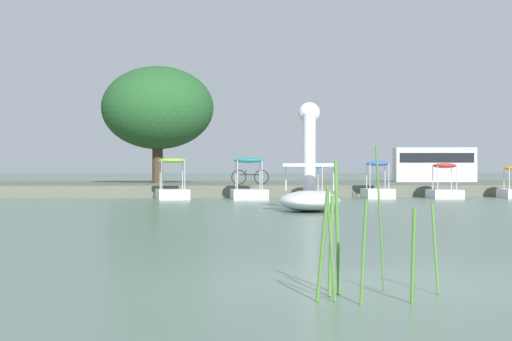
{
  "coord_description": "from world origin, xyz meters",
  "views": [
    {
      "loc": [
        -2.39,
        -9.55,
        1.15
      ],
      "look_at": [
        1.04,
        22.86,
        1.12
      ],
      "focal_mm": 67.73,
      "sensor_mm": 36.0,
      "label": 1
    }
  ],
  "objects_px": {
    "parked_van": "(434,163)",
    "tree_broadleaf_right": "(158,108)",
    "pedal_boat_teal": "(249,188)",
    "pedal_boat_cyan": "(313,189)",
    "swan_boat": "(310,188)",
    "bicycle_parked": "(250,177)",
    "pedal_boat_blue": "(378,188)",
    "pedal_boat_lime": "(172,187)",
    "pedal_boat_red": "(445,188)"
  },
  "relations": [
    {
      "from": "pedal_boat_red",
      "to": "pedal_boat_teal",
      "type": "bearing_deg",
      "value": -179.03
    },
    {
      "from": "pedal_boat_blue",
      "to": "tree_broadleaf_right",
      "type": "height_order",
      "value": "tree_broadleaf_right"
    },
    {
      "from": "pedal_boat_teal",
      "to": "bicycle_parked",
      "type": "bearing_deg",
      "value": 83.72
    },
    {
      "from": "pedal_boat_cyan",
      "to": "pedal_boat_lime",
      "type": "bearing_deg",
      "value": 179.54
    },
    {
      "from": "swan_boat",
      "to": "tree_broadleaf_right",
      "type": "relative_size",
      "value": 0.42
    },
    {
      "from": "swan_boat",
      "to": "pedal_boat_teal",
      "type": "height_order",
      "value": "swan_boat"
    },
    {
      "from": "pedal_boat_lime",
      "to": "pedal_boat_teal",
      "type": "bearing_deg",
      "value": -6.12
    },
    {
      "from": "pedal_boat_blue",
      "to": "bicycle_parked",
      "type": "height_order",
      "value": "pedal_boat_blue"
    },
    {
      "from": "pedal_boat_lime",
      "to": "pedal_boat_cyan",
      "type": "bearing_deg",
      "value": -0.46
    },
    {
      "from": "bicycle_parked",
      "to": "pedal_boat_blue",
      "type": "bearing_deg",
      "value": -39.9
    },
    {
      "from": "pedal_boat_lime",
      "to": "pedal_boat_cyan",
      "type": "distance_m",
      "value": 5.57
    },
    {
      "from": "pedal_boat_blue",
      "to": "parked_van",
      "type": "relative_size",
      "value": 0.41
    },
    {
      "from": "swan_boat",
      "to": "bicycle_parked",
      "type": "height_order",
      "value": "swan_boat"
    },
    {
      "from": "pedal_boat_lime",
      "to": "parked_van",
      "type": "xyz_separation_m",
      "value": [
        14.53,
        13.55,
        1.04
      ]
    },
    {
      "from": "swan_boat",
      "to": "parked_van",
      "type": "bearing_deg",
      "value": 66.27
    },
    {
      "from": "pedal_boat_lime",
      "to": "tree_broadleaf_right",
      "type": "relative_size",
      "value": 0.27
    },
    {
      "from": "pedal_boat_teal",
      "to": "tree_broadleaf_right",
      "type": "relative_size",
      "value": 0.3
    },
    {
      "from": "pedal_boat_lime",
      "to": "pedal_boat_blue",
      "type": "height_order",
      "value": "pedal_boat_lime"
    },
    {
      "from": "pedal_boat_lime",
      "to": "bicycle_parked",
      "type": "distance_m",
      "value": 5.46
    },
    {
      "from": "pedal_boat_cyan",
      "to": "parked_van",
      "type": "relative_size",
      "value": 0.4
    },
    {
      "from": "bicycle_parked",
      "to": "parked_van",
      "type": "bearing_deg",
      "value": 40.26
    },
    {
      "from": "tree_broadleaf_right",
      "to": "bicycle_parked",
      "type": "distance_m",
      "value": 8.01
    },
    {
      "from": "pedal_boat_lime",
      "to": "pedal_boat_red",
      "type": "relative_size",
      "value": 1.06
    },
    {
      "from": "swan_boat",
      "to": "parked_van",
      "type": "relative_size",
      "value": 0.71
    },
    {
      "from": "pedal_boat_blue",
      "to": "parked_van",
      "type": "height_order",
      "value": "parked_van"
    },
    {
      "from": "parked_van",
      "to": "pedal_boat_teal",
      "type": "bearing_deg",
      "value": -129.79
    },
    {
      "from": "pedal_boat_red",
      "to": "pedal_boat_cyan",
      "type": "bearing_deg",
      "value": 178.48
    },
    {
      "from": "swan_boat",
      "to": "pedal_boat_cyan",
      "type": "height_order",
      "value": "swan_boat"
    },
    {
      "from": "pedal_boat_cyan",
      "to": "bicycle_parked",
      "type": "relative_size",
      "value": 1.1
    },
    {
      "from": "pedal_boat_red",
      "to": "bicycle_parked",
      "type": "relative_size",
      "value": 1.2
    },
    {
      "from": "bicycle_parked",
      "to": "parked_van",
      "type": "distance_m",
      "value": 14.5
    },
    {
      "from": "pedal_boat_teal",
      "to": "swan_boat",
      "type": "bearing_deg",
      "value": -86.78
    },
    {
      "from": "pedal_boat_teal",
      "to": "parked_van",
      "type": "bearing_deg",
      "value": 50.21
    },
    {
      "from": "swan_boat",
      "to": "pedal_boat_lime",
      "type": "bearing_deg",
      "value": 107.64
    },
    {
      "from": "swan_boat",
      "to": "bicycle_parked",
      "type": "bearing_deg",
      "value": 90.45
    },
    {
      "from": "pedal_boat_teal",
      "to": "parked_van",
      "type": "xyz_separation_m",
      "value": [
        11.55,
        13.87,
        1.06
      ]
    },
    {
      "from": "swan_boat",
      "to": "bicycle_parked",
      "type": "xyz_separation_m",
      "value": [
        -0.12,
        15.51,
        0.18
      ]
    },
    {
      "from": "swan_boat",
      "to": "pedal_boat_blue",
      "type": "height_order",
      "value": "swan_boat"
    },
    {
      "from": "pedal_boat_teal",
      "to": "parked_van",
      "type": "height_order",
      "value": "parked_van"
    },
    {
      "from": "parked_van",
      "to": "tree_broadleaf_right",
      "type": "bearing_deg",
      "value": -167.59
    },
    {
      "from": "pedal_boat_teal",
      "to": "tree_broadleaf_right",
      "type": "xyz_separation_m",
      "value": [
        -3.52,
        10.55,
        3.77
      ]
    },
    {
      "from": "swan_boat",
      "to": "pedal_boat_cyan",
      "type": "xyz_separation_m",
      "value": [
        1.97,
        11.27,
        -0.28
      ]
    },
    {
      "from": "swan_boat",
      "to": "pedal_boat_teal",
      "type": "distance_m",
      "value": 11.02
    },
    {
      "from": "pedal_boat_teal",
      "to": "pedal_boat_cyan",
      "type": "bearing_deg",
      "value": 6.07
    },
    {
      "from": "pedal_boat_teal",
      "to": "pedal_boat_red",
      "type": "relative_size",
      "value": 1.15
    },
    {
      "from": "pedal_boat_teal",
      "to": "pedal_boat_cyan",
      "type": "xyz_separation_m",
      "value": [
        2.58,
        0.27,
        -0.07
      ]
    },
    {
      "from": "pedal_boat_red",
      "to": "bicycle_parked",
      "type": "height_order",
      "value": "pedal_boat_red"
    },
    {
      "from": "pedal_boat_blue",
      "to": "swan_boat",
      "type": "bearing_deg",
      "value": -111.94
    },
    {
      "from": "swan_boat",
      "to": "pedal_boat_cyan",
      "type": "distance_m",
      "value": 11.45
    },
    {
      "from": "pedal_boat_teal",
      "to": "pedal_boat_blue",
      "type": "relative_size",
      "value": 1.23
    }
  ]
}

